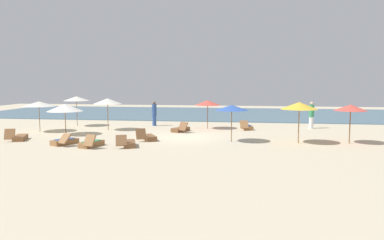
{
  "coord_description": "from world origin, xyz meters",
  "views": [
    {
      "loc": [
        3.96,
        -23.58,
        3.55
      ],
      "look_at": [
        0.45,
        -0.14,
        1.1
      ],
      "focal_mm": 36.59,
      "sensor_mm": 36.0,
      "label": 1
    }
  ],
  "objects_px": {
    "lounger_0": "(19,137)",
    "lounger_5": "(129,143)",
    "umbrella_1": "(232,108)",
    "umbrella_2": "(208,103)",
    "umbrella_7": "(39,104)",
    "person_1": "(154,113)",
    "umbrella_6": "(351,108)",
    "lounger_1": "(181,129)",
    "lounger_6": "(148,137)",
    "umbrella_4": "(299,106)",
    "lounger_2": "(91,144)",
    "person_0": "(311,115)",
    "umbrella_0": "(65,108)",
    "lounger_4": "(65,141)",
    "umbrella_3": "(76,99)",
    "umbrella_5": "(108,101)",
    "lounger_3": "(246,127)"
  },
  "relations": [
    {
      "from": "umbrella_3",
      "to": "umbrella_5",
      "type": "relative_size",
      "value": 1.02
    },
    {
      "from": "umbrella_0",
      "to": "umbrella_7",
      "type": "bearing_deg",
      "value": 154.67
    },
    {
      "from": "umbrella_0",
      "to": "lounger_6",
      "type": "distance_m",
      "value": 6.28
    },
    {
      "from": "lounger_4",
      "to": "lounger_6",
      "type": "height_order",
      "value": "lounger_6"
    },
    {
      "from": "umbrella_6",
      "to": "lounger_1",
      "type": "relative_size",
      "value": 1.24
    },
    {
      "from": "lounger_3",
      "to": "lounger_5",
      "type": "distance_m",
      "value": 10.28
    },
    {
      "from": "umbrella_6",
      "to": "lounger_6",
      "type": "relative_size",
      "value": 1.27
    },
    {
      "from": "umbrella_1",
      "to": "umbrella_2",
      "type": "xyz_separation_m",
      "value": [
        -2.01,
        5.77,
        -0.07
      ]
    },
    {
      "from": "lounger_2",
      "to": "person_1",
      "type": "xyz_separation_m",
      "value": [
        0.98,
        9.84,
        0.78
      ]
    },
    {
      "from": "umbrella_0",
      "to": "umbrella_1",
      "type": "xyz_separation_m",
      "value": [
        10.77,
        -1.31,
        0.2
      ]
    },
    {
      "from": "umbrella_7",
      "to": "lounger_4",
      "type": "distance_m",
      "value": 6.67
    },
    {
      "from": "umbrella_4",
      "to": "lounger_2",
      "type": "xyz_separation_m",
      "value": [
        -11.02,
        -2.89,
        -1.93
      ]
    },
    {
      "from": "umbrella_6",
      "to": "lounger_0",
      "type": "relative_size",
      "value": 1.25
    },
    {
      "from": "lounger_6",
      "to": "lounger_4",
      "type": "bearing_deg",
      "value": -151.75
    },
    {
      "from": "umbrella_3",
      "to": "lounger_6",
      "type": "height_order",
      "value": "umbrella_3"
    },
    {
      "from": "umbrella_2",
      "to": "lounger_0",
      "type": "distance_m",
      "value": 12.67
    },
    {
      "from": "umbrella_4",
      "to": "lounger_1",
      "type": "relative_size",
      "value": 1.31
    },
    {
      "from": "umbrella_5",
      "to": "lounger_6",
      "type": "height_order",
      "value": "umbrella_5"
    },
    {
      "from": "umbrella_2",
      "to": "umbrella_6",
      "type": "relative_size",
      "value": 0.95
    },
    {
      "from": "lounger_4",
      "to": "umbrella_5",
      "type": "bearing_deg",
      "value": 89.05
    },
    {
      "from": "umbrella_7",
      "to": "lounger_3",
      "type": "bearing_deg",
      "value": 13.3
    },
    {
      "from": "lounger_5",
      "to": "umbrella_0",
      "type": "bearing_deg",
      "value": 145.22
    },
    {
      "from": "umbrella_4",
      "to": "lounger_4",
      "type": "xyz_separation_m",
      "value": [
        -12.75,
        -2.43,
        -1.93
      ]
    },
    {
      "from": "umbrella_2",
      "to": "lounger_3",
      "type": "height_order",
      "value": "umbrella_2"
    },
    {
      "from": "lounger_3",
      "to": "lounger_6",
      "type": "relative_size",
      "value": 1.04
    },
    {
      "from": "lounger_0",
      "to": "lounger_4",
      "type": "distance_m",
      "value": 3.54
    },
    {
      "from": "umbrella_5",
      "to": "umbrella_7",
      "type": "bearing_deg",
      "value": -160.93
    },
    {
      "from": "umbrella_3",
      "to": "umbrella_6",
      "type": "height_order",
      "value": "umbrella_3"
    },
    {
      "from": "lounger_0",
      "to": "umbrella_5",
      "type": "bearing_deg",
      "value": 56.59
    },
    {
      "from": "umbrella_4",
      "to": "umbrella_5",
      "type": "xyz_separation_m",
      "value": [
        -12.64,
        3.93,
        -0.06
      ]
    },
    {
      "from": "lounger_0",
      "to": "lounger_5",
      "type": "distance_m",
      "value": 7.13
    },
    {
      "from": "lounger_1",
      "to": "person_0",
      "type": "xyz_separation_m",
      "value": [
        9.12,
        3.22,
        0.82
      ]
    },
    {
      "from": "umbrella_1",
      "to": "lounger_1",
      "type": "bearing_deg",
      "value": 133.42
    },
    {
      "from": "umbrella_4",
      "to": "umbrella_7",
      "type": "bearing_deg",
      "value": 171.86
    },
    {
      "from": "umbrella_3",
      "to": "lounger_5",
      "type": "height_order",
      "value": "umbrella_3"
    },
    {
      "from": "umbrella_1",
      "to": "person_1",
      "type": "relative_size",
      "value": 1.12
    },
    {
      "from": "lounger_6",
      "to": "person_0",
      "type": "relative_size",
      "value": 0.88
    },
    {
      "from": "lounger_6",
      "to": "umbrella_5",
      "type": "bearing_deg",
      "value": 134.31
    },
    {
      "from": "umbrella_0",
      "to": "person_0",
      "type": "distance_m",
      "value": 17.25
    },
    {
      "from": "umbrella_1",
      "to": "lounger_5",
      "type": "distance_m",
      "value": 6.15
    },
    {
      "from": "umbrella_6",
      "to": "person_0",
      "type": "bearing_deg",
      "value": 99.29
    },
    {
      "from": "umbrella_0",
      "to": "umbrella_4",
      "type": "xyz_separation_m",
      "value": [
        14.51,
        -1.26,
        0.35
      ]
    },
    {
      "from": "umbrella_3",
      "to": "umbrella_4",
      "type": "xyz_separation_m",
      "value": [
        15.87,
        -5.9,
        -0.0
      ]
    },
    {
      "from": "umbrella_7",
      "to": "lounger_5",
      "type": "height_order",
      "value": "umbrella_7"
    },
    {
      "from": "person_0",
      "to": "umbrella_0",
      "type": "bearing_deg",
      "value": -160.44
    },
    {
      "from": "umbrella_2",
      "to": "lounger_1",
      "type": "height_order",
      "value": "umbrella_2"
    },
    {
      "from": "umbrella_7",
      "to": "person_1",
      "type": "xyz_separation_m",
      "value": [
        6.94,
        4.52,
        -0.94
      ]
    },
    {
      "from": "umbrella_5",
      "to": "lounger_1",
      "type": "xyz_separation_m",
      "value": [
        5.25,
        -0.12,
        -1.88
      ]
    },
    {
      "from": "lounger_2",
      "to": "lounger_4",
      "type": "bearing_deg",
      "value": 165.11
    },
    {
      "from": "umbrella_4",
      "to": "lounger_0",
      "type": "distance_m",
      "value": 16.3
    }
  ]
}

